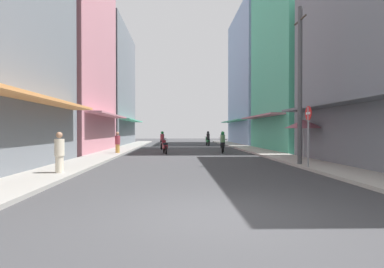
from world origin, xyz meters
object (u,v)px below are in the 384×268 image
Objects in this scene: motorbike_silver at (163,141)px; street_sign_no_entry at (308,128)px; motorbike_blue at (222,141)px; motorbike_black at (223,143)px; motorbike_maroon at (165,146)px; motorbike_green at (208,139)px; pedestrian_foreground at (59,154)px; pedestrian_crossing at (118,143)px; utility_pole at (300,85)px; vendor_umbrella at (304,124)px.

street_sign_no_entry is (6.70, -14.09, 1.01)m from motorbike_silver.
motorbike_black is at bearing -98.34° from motorbike_blue.
motorbike_maroon is 4.85m from motorbike_silver.
motorbike_green is at bearing 99.56° from motorbike_blue.
street_sign_no_entry is (6.31, -9.25, 1.21)m from motorbike_maroon.
motorbike_black reaches higher than pedestrian_foreground.
pedestrian_crossing is (-3.15, -0.95, 0.27)m from motorbike_maroon.
motorbike_black is at bearing 103.79° from utility_pole.
motorbike_maroon is 0.99× the size of motorbike_silver.
motorbike_blue is 0.82× the size of vendor_umbrella.
motorbike_green reaches higher than pedestrian_crossing.
motorbike_blue is at bearing 94.70° from street_sign_no_entry.
street_sign_no_entry is at bearing -110.66° from vendor_umbrella.
motorbike_green reaches higher than pedestrian_foreground.
pedestrian_crossing is 0.70× the size of vendor_umbrella.
motorbike_blue is at bearing 102.24° from vendor_umbrella.
street_sign_no_entry is at bearing -41.27° from pedestrian_crossing.
motorbike_silver is at bearing 137.70° from motorbike_black.
motorbike_silver is 1.15× the size of pedestrian_foreground.
motorbike_blue is 10.76m from pedestrian_crossing.
vendor_umbrella is at bearing 62.94° from utility_pole.
pedestrian_foreground is at bearing -156.83° from vendor_umbrella.
motorbike_maroon is 7.86m from motorbike_blue.
motorbike_green is 11.75m from motorbike_maroon.
motorbike_blue is 0.25× the size of utility_pole.
street_sign_no_entry is (9.66, 1.23, 0.93)m from pedestrian_foreground.
motorbike_silver reaches higher than motorbike_maroon.
motorbike_maroon is at bearing 72.28° from pedestrian_foreground.
utility_pole is at bearing -62.36° from motorbike_silver.
motorbike_blue is at bearing 63.00° from pedestrian_foreground.
motorbike_blue is (5.06, 6.02, 0.20)m from motorbike_maroon.
motorbike_black reaches higher than pedestrian_crossing.
motorbike_green is 19.47m from utility_pole.
vendor_umbrella reaches higher than motorbike_blue.
pedestrian_foreground reaches higher than pedestrian_crossing.
motorbike_silver is (-5.44, -1.18, 0.00)m from motorbike_blue.
vendor_umbrella reaches higher than pedestrian_crossing.
street_sign_no_entry is at bearing -64.57° from motorbike_silver.
vendor_umbrella is 0.31× the size of utility_pole.
motorbike_green and motorbike_black have the same top height.
motorbike_maroon is 11.01m from pedestrian_foreground.
pedestrian_foreground is at bearing -117.00° from motorbike_blue.
utility_pole is at bearing -83.47° from motorbike_green.
motorbike_green is 14.01m from pedestrian_crossing.
utility_pole is at bearing -117.06° from vendor_umbrella.
motorbike_maroon is 11.26m from street_sign_no_entry.
motorbike_silver is (-0.39, 4.83, 0.20)m from motorbike_maroon.
motorbike_green is 22.75m from pedestrian_foreground.
motorbike_silver is at bearing 117.64° from utility_pole.
motorbike_green is 10.36m from motorbike_black.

